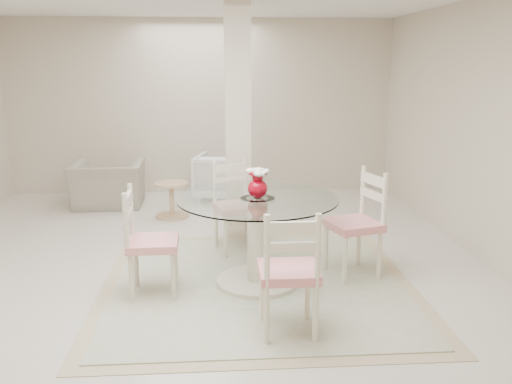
{
  "coord_description": "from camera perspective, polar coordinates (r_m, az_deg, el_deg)",
  "views": [
    {
      "loc": [
        0.26,
        -5.09,
        2.04
      ],
      "look_at": [
        0.61,
        -0.15,
        0.85
      ],
      "focal_mm": 38.0,
      "sensor_mm": 36.0,
      "label": 1
    }
  ],
  "objects": [
    {
      "name": "ground",
      "position": [
        5.49,
        -6.56,
        -8.4
      ],
      "size": [
        7.0,
        7.0,
        0.0
      ],
      "primitive_type": "plane",
      "color": "beige",
      "rests_on": "ground"
    },
    {
      "name": "room_shell",
      "position": [
        5.1,
        -7.13,
        11.33
      ],
      "size": [
        6.02,
        7.02,
        2.71
      ],
      "color": "beige",
      "rests_on": "ground"
    },
    {
      "name": "column",
      "position": [
        6.43,
        -1.92,
        7.35
      ],
      "size": [
        0.3,
        0.3,
        2.7
      ],
      "primitive_type": "cube",
      "color": "beige",
      "rests_on": "ground"
    },
    {
      "name": "area_rug",
      "position": [
        5.17,
        0.16,
        -9.64
      ],
      "size": [
        2.91,
        2.91,
        0.02
      ],
      "color": "tan",
      "rests_on": "ground"
    },
    {
      "name": "dining_table",
      "position": [
        5.02,
        0.16,
        -5.2
      ],
      "size": [
        1.46,
        1.46,
        0.84
      ],
      "rotation": [
        0.0,
        0.0,
        0.17
      ],
      "color": "beige",
      "rests_on": "ground"
    },
    {
      "name": "red_vase",
      "position": [
        4.87,
        0.18,
        0.94
      ],
      "size": [
        0.21,
        0.2,
        0.27
      ],
      "color": "#9C0414",
      "rests_on": "dining_table"
    },
    {
      "name": "dining_chair_east",
      "position": [
        5.31,
        10.93,
        -2.42
      ],
      "size": [
        0.57,
        0.57,
        1.15
      ],
      "rotation": [
        0.0,
        0.0,
        -1.28
      ],
      "color": "#F3E7C8",
      "rests_on": "ground"
    },
    {
      "name": "dining_chair_north",
      "position": [
        5.93,
        -2.33,
        -0.76
      ],
      "size": [
        0.55,
        0.55,
        1.1
      ],
      "rotation": [
        0.0,
        0.0,
        0.29
      ],
      "color": "beige",
      "rests_on": "ground"
    },
    {
      "name": "dining_chair_west",
      "position": [
        4.85,
        -11.67,
        -4.39
      ],
      "size": [
        0.45,
        0.45,
        1.09
      ],
      "rotation": [
        0.0,
        0.0,
        1.6
      ],
      "color": "beige",
      "rests_on": "ground"
    },
    {
      "name": "dining_chair_south",
      "position": [
        4.04,
        3.57,
        -7.64
      ],
      "size": [
        0.45,
        0.45,
        1.11
      ],
      "rotation": [
        0.0,
        0.0,
        3.14
      ],
      "color": "#F0E6C5",
      "rests_on": "ground"
    },
    {
      "name": "recliner_taupe",
      "position": [
        8.09,
        -15.33,
        0.81
      ],
      "size": [
        1.02,
        0.89,
        0.65
      ],
      "primitive_type": "imported",
      "rotation": [
        0.0,
        0.0,
        3.16
      ],
      "color": "gray",
      "rests_on": "ground"
    },
    {
      "name": "armchair_white",
      "position": [
        8.22,
        -3.6,
        1.63
      ],
      "size": [
        0.91,
        0.93,
        0.7
      ],
      "primitive_type": "imported",
      "rotation": [
        0.0,
        0.0,
        2.89
      ],
      "color": "white",
      "rests_on": "ground"
    },
    {
      "name": "side_table",
      "position": [
        7.36,
        -8.85,
        -0.96
      ],
      "size": [
        0.45,
        0.45,
        0.47
      ],
      "color": "tan",
      "rests_on": "ground"
    }
  ]
}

